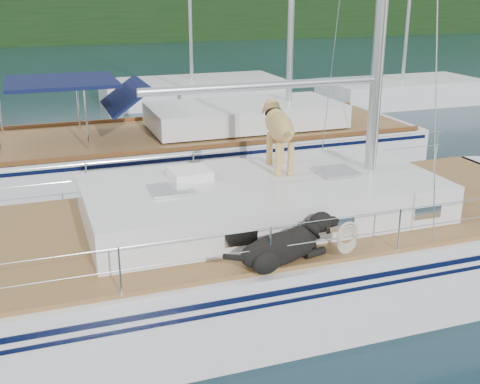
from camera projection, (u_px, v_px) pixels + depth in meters
name	position (u px, v px, depth m)	size (l,w,h in m)	color
ground	(214.00, 298.00, 9.22)	(120.00, 120.00, 0.00)	black
tree_line	(49.00, 6.00, 48.37)	(90.00, 3.00, 6.00)	black
shore_bank	(51.00, 36.00, 50.22)	(92.00, 1.00, 1.20)	#595147
main_sailboat	(220.00, 257.00, 9.03)	(12.00, 3.88, 14.01)	silver
neighbor_sailboat	(204.00, 150.00, 15.15)	(11.00, 3.50, 13.30)	silver
bg_boat_center	(192.00, 91.00, 24.60)	(7.20, 3.00, 11.65)	silver
bg_boat_east	(401.00, 92.00, 24.44)	(6.40, 3.00, 11.65)	silver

